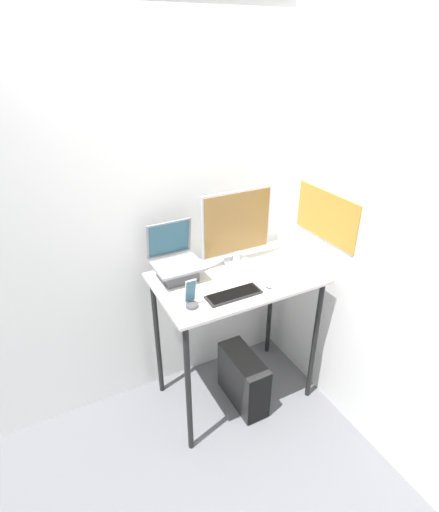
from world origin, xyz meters
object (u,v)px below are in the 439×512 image
(monitor, at_px, (237,229))
(mouse, at_px, (268,286))
(keyboard, at_px, (234,294))
(cell_phone, at_px, (191,299))
(laptop, at_px, (177,265))
(computer_tower, at_px, (243,379))

(monitor, height_order, mouse, monitor)
(keyboard, height_order, cell_phone, cell_phone)
(monitor, bearing_deg, keyboard, -121.46)
(laptop, distance_m, keyboard, 0.41)
(laptop, height_order, cell_phone, laptop)
(monitor, bearing_deg, mouse, -86.64)
(laptop, bearing_deg, monitor, -0.36)
(keyboard, height_order, computer_tower, keyboard)
(monitor, distance_m, mouse, 0.43)
(monitor, relative_size, cell_phone, 2.85)
(laptop, bearing_deg, keyboard, -58.31)
(keyboard, bearing_deg, computer_tower, 31.49)
(laptop, distance_m, mouse, 0.58)
(cell_phone, bearing_deg, monitor, 34.71)
(keyboard, bearing_deg, laptop, 121.69)
(mouse, relative_size, cell_phone, 0.33)
(laptop, relative_size, keyboard, 1.03)
(laptop, distance_m, computer_tower, 1.00)
(monitor, xyz_separation_m, mouse, (0.02, -0.36, -0.24))
(laptop, relative_size, computer_tower, 0.77)
(cell_phone, bearing_deg, mouse, -3.84)
(laptop, xyz_separation_m, keyboard, (0.21, -0.34, -0.08))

